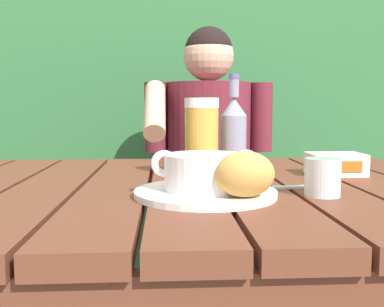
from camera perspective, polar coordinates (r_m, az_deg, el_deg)
dining_table at (r=1.01m, az=-1.25°, el=-8.85°), size 1.29×0.92×0.74m
hedge_backdrop at (r=2.49m, az=-0.27°, el=8.36°), size 4.07×0.99×2.28m
chair_near_diner at (r=1.93m, az=1.61°, el=-7.43°), size 0.44×0.43×0.89m
person_eating at (r=1.69m, az=2.12°, el=-0.60°), size 0.48×0.47×1.20m
serving_plate at (r=0.85m, az=1.70°, el=-5.01°), size 0.27×0.27×0.01m
soup_bowl at (r=0.84m, az=1.71°, el=-2.24°), size 0.20×0.15×0.08m
bread_roll at (r=0.78m, az=6.71°, el=-2.63°), size 0.11×0.09×0.08m
beer_glass at (r=1.05m, az=1.23°, el=1.97°), size 0.08×0.08×0.19m
beer_bottle at (r=1.09m, az=5.31°, el=2.42°), size 0.06×0.06×0.24m
water_glass_small at (r=0.88m, az=16.24°, el=-2.91°), size 0.07×0.07×0.07m
butter_tub at (r=1.16m, az=17.75°, el=-1.28°), size 0.13×0.10×0.05m
table_knife at (r=0.93m, az=9.78°, el=-4.25°), size 0.16×0.03×0.01m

